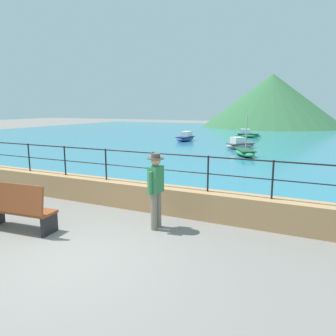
% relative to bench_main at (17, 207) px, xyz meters
% --- Properties ---
extents(ground_plane, '(120.00, 120.00, 0.00)m').
position_rel_bench_main_xyz_m(ground_plane, '(2.05, -0.55, -0.56)').
color(ground_plane, slate).
extents(promenade_wall, '(20.00, 0.56, 0.70)m').
position_rel_bench_main_xyz_m(promenade_wall, '(2.05, 2.65, -0.21)').
color(promenade_wall, tan).
rests_on(promenade_wall, ground).
extents(railing, '(18.44, 0.04, 0.90)m').
position_rel_bench_main_xyz_m(railing, '(2.05, 2.65, 0.76)').
color(railing, black).
rests_on(railing, promenade_wall).
extents(lake_water, '(64.00, 44.32, 0.06)m').
position_rel_bench_main_xyz_m(lake_water, '(2.05, 25.29, -0.53)').
color(lake_water, teal).
rests_on(lake_water, ground).
extents(hill_main, '(19.18, 19.18, 7.27)m').
position_rel_bench_main_xyz_m(hill_main, '(-0.79, 42.85, 3.08)').
color(hill_main, '#33663D').
rests_on(hill_main, ground).
extents(bench_main, '(1.74, 0.70, 1.13)m').
position_rel_bench_main_xyz_m(bench_main, '(0.00, 0.00, 0.00)').
color(bench_main, brown).
rests_on(bench_main, ground).
extents(person_walking, '(0.38, 0.57, 1.75)m').
position_rel_bench_main_xyz_m(person_walking, '(2.74, 1.49, 0.42)').
color(person_walking, slate).
rests_on(person_walking, ground).
extents(boat_1, '(1.20, 2.40, 0.76)m').
position_rel_bench_main_xyz_m(boat_1, '(-3.98, 19.44, -0.23)').
color(boat_1, '#2D4C9E').
rests_on(boat_1, lake_water).
extents(boat_2, '(1.86, 2.46, 2.25)m').
position_rel_bench_main_xyz_m(boat_2, '(2.16, 13.38, -0.30)').
color(boat_2, '#338C59').
rests_on(boat_2, lake_water).
extents(boat_4, '(2.10, 2.38, 0.76)m').
position_rel_bench_main_xyz_m(boat_4, '(1.13, 16.54, -0.23)').
color(boat_4, gray).
rests_on(boat_4, lake_water).
extents(boat_6, '(2.42, 1.28, 0.76)m').
position_rel_bench_main_xyz_m(boat_6, '(-0.10, 24.63, -0.23)').
color(boat_6, '#338C59').
rests_on(boat_6, lake_water).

